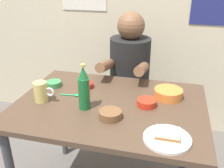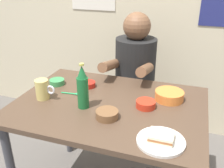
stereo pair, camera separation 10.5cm
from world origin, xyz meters
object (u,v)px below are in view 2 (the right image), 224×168
(person_seated, at_px, (135,64))
(plate_orange, at_px, (161,141))
(beer_mug, at_px, (43,89))
(beer_bottle, at_px, (83,88))
(stool, at_px, (133,109))
(dining_table, at_px, (109,116))
(sandwich, at_px, (161,137))
(soup_bowl_orange, at_px, (169,95))

(person_seated, bearing_deg, plate_orange, -68.95)
(plate_orange, relative_size, beer_mug, 1.75)
(beer_mug, relative_size, beer_bottle, 0.48)
(person_seated, xyz_separation_m, plate_orange, (0.34, -0.89, -0.02))
(stool, relative_size, beer_bottle, 1.72)
(dining_table, bearing_deg, sandwich, -38.72)
(person_seated, height_order, soup_bowl_orange, person_seated)
(stool, relative_size, sandwich, 4.09)
(person_seated, distance_m, sandwich, 0.96)
(beer_bottle, bearing_deg, stool, 80.45)
(soup_bowl_orange, bearing_deg, stool, 124.42)
(person_seated, relative_size, soup_bowl_orange, 4.23)
(beer_bottle, relative_size, soup_bowl_orange, 1.54)
(dining_table, distance_m, beer_mug, 0.43)
(stool, bearing_deg, person_seated, -90.00)
(dining_table, xyz_separation_m, sandwich, (0.34, -0.28, 0.13))
(dining_table, xyz_separation_m, soup_bowl_orange, (0.33, 0.15, 0.12))
(sandwich, bearing_deg, beer_mug, 164.80)
(stool, bearing_deg, beer_mug, -119.25)
(plate_orange, bearing_deg, dining_table, 141.28)
(dining_table, distance_m, soup_bowl_orange, 0.38)
(dining_table, relative_size, beer_mug, 8.73)
(stool, distance_m, person_seated, 0.42)
(sandwich, bearing_deg, stool, 110.81)
(soup_bowl_orange, bearing_deg, beer_bottle, -151.32)
(dining_table, relative_size, person_seated, 1.53)
(stool, relative_size, person_seated, 0.63)
(person_seated, bearing_deg, soup_bowl_orange, -54.94)
(dining_table, xyz_separation_m, beer_mug, (-0.40, -0.07, 0.15))
(dining_table, distance_m, person_seated, 0.63)
(person_seated, xyz_separation_m, beer_bottle, (-0.12, -0.71, 0.09))
(beer_mug, distance_m, beer_bottle, 0.28)
(dining_table, relative_size, beer_bottle, 4.20)
(stool, height_order, beer_bottle, beer_bottle)
(stool, xyz_separation_m, plate_orange, (0.34, -0.91, 0.40))
(dining_table, height_order, person_seated, person_seated)
(person_seated, bearing_deg, sandwich, -68.95)
(dining_table, xyz_separation_m, beer_bottle, (-0.12, -0.09, 0.21))
(person_seated, height_order, beer_mug, person_seated)
(stool, bearing_deg, soup_bowl_orange, -55.58)
(beer_mug, height_order, soup_bowl_orange, beer_mug)
(person_seated, height_order, beer_bottle, person_seated)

